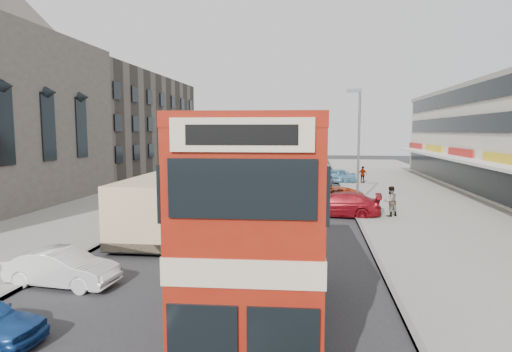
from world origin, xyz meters
The scene contains 18 objects.
ground centered at (0.00, 0.00, 0.00)m, with size 160.00×160.00×0.00m, color #28282B.
road_surface centered at (0.00, 20.00, 0.01)m, with size 12.00×90.00×0.01m, color #28282B.
pavement_right centered at (12.00, 20.00, 0.07)m, with size 12.00×90.00×0.15m, color gray.
pavement_left centered at (-12.00, 20.00, 0.07)m, with size 12.00×90.00×0.15m, color gray.
kerb_left centered at (-6.10, 20.00, 0.07)m, with size 0.20×90.00×0.16m, color gray.
kerb_right centered at (6.10, 20.00, 0.07)m, with size 0.20×90.00×0.16m, color gray.
brick_terrace centered at (-22.00, 38.00, 6.00)m, with size 14.00×28.00×12.00m, color #66594C.
street_lamp centered at (6.52, 18.00, 4.78)m, with size 1.00×0.20×8.12m.
bus_main centered at (2.19, -1.25, 2.83)m, with size 3.14×9.82×5.38m.
bus_second centered at (1.77, 24.01, 2.45)m, with size 2.53×8.48×4.66m.
coach centered at (-4.03, 9.35, 1.63)m, with size 2.93×10.49×2.76m.
car_left_front centered at (-4.90, 0.96, 0.63)m, with size 1.33×3.80×1.25m, color white.
car_right_a centered at (5.03, 14.07, 0.75)m, with size 2.10×5.15×1.50m, color maroon.
car_right_b centered at (4.96, 19.00, 0.59)m, with size 1.95×4.23×1.18m, color #C73E13.
car_right_c centered at (5.53, 30.61, 0.75)m, with size 1.76×4.38×1.49m, color #5C98B8.
pedestrian_near centered at (8.10, 13.80, 1.07)m, with size 0.68×0.46×1.83m, color gray.
pedestrian_far centered at (8.32, 30.25, 0.97)m, with size 0.96×0.40×1.64m, color gray.
cyclist centered at (4.77, 19.38, 0.66)m, with size 0.67×1.78×1.99m.
Camera 1 is at (3.49, -11.82, 5.25)m, focal length 29.42 mm.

